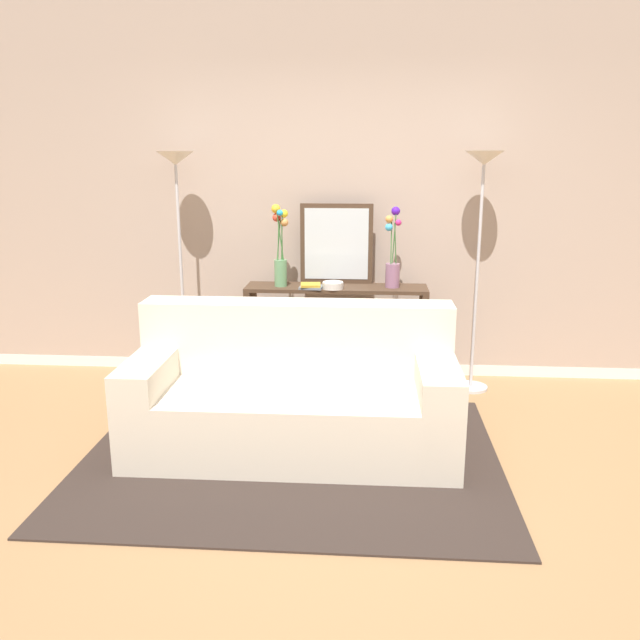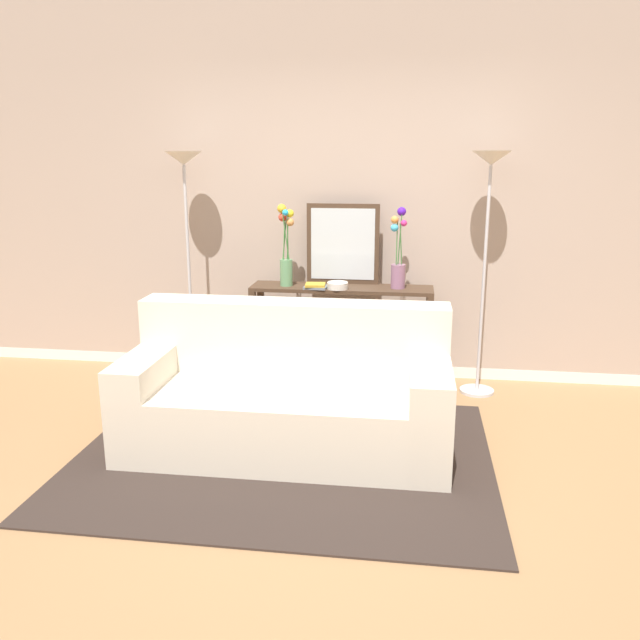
% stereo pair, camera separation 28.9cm
% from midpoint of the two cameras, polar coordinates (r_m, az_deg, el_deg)
% --- Properties ---
extents(ground_plane, '(16.00, 16.00, 0.02)m').
position_cam_midpoint_polar(ground_plane, '(3.67, -1.22, -14.98)').
color(ground_plane, '#9E754C').
extents(back_wall, '(12.00, 0.15, 3.09)m').
position_cam_midpoint_polar(back_wall, '(5.29, 0.89, 11.70)').
color(back_wall, white).
rests_on(back_wall, ground).
extents(area_rug, '(2.49, 1.94, 0.01)m').
position_cam_midpoint_polar(area_rug, '(4.05, -4.62, -11.86)').
color(area_rug, '#332823').
rests_on(area_rug, ground).
extents(couch, '(1.97, 0.87, 0.88)m').
position_cam_midpoint_polar(couch, '(4.07, -4.37, -6.96)').
color(couch, beige).
rests_on(couch, ground).
extents(console_table, '(1.40, 0.32, 0.79)m').
position_cam_midpoint_polar(console_table, '(5.10, -0.20, 0.24)').
color(console_table, '#473323').
rests_on(console_table, ground).
extents(floor_lamp_left, '(0.28, 0.28, 1.81)m').
position_cam_midpoint_polar(floor_lamp_left, '(5.15, -13.93, 9.82)').
color(floor_lamp_left, silver).
rests_on(floor_lamp_left, ground).
extents(floor_lamp_right, '(0.28, 0.28, 1.81)m').
position_cam_midpoint_polar(floor_lamp_right, '(4.95, 12.29, 9.76)').
color(floor_lamp_right, silver).
rests_on(floor_lamp_right, ground).
extents(wall_mirror, '(0.57, 0.02, 0.62)m').
position_cam_midpoint_polar(wall_mirror, '(5.13, -0.18, 6.65)').
color(wall_mirror, '#473323').
rests_on(wall_mirror, console_table).
extents(vase_tall_flowers, '(0.13, 0.11, 0.63)m').
position_cam_midpoint_polar(vase_tall_flowers, '(5.04, -5.14, 6.02)').
color(vase_tall_flowers, '#669E6B').
rests_on(vase_tall_flowers, console_table).
extents(vase_short_flowers, '(0.12, 0.12, 0.61)m').
position_cam_midpoint_polar(vase_short_flowers, '(5.00, 4.71, 5.24)').
color(vase_short_flowers, gray).
rests_on(vase_short_flowers, console_table).
extents(fruit_bowl, '(0.16, 0.16, 0.05)m').
position_cam_midpoint_polar(fruit_bowl, '(4.96, -0.54, 3.05)').
color(fruit_bowl, silver).
rests_on(fruit_bowl, console_table).
extents(book_stack, '(0.18, 0.16, 0.04)m').
position_cam_midpoint_polar(book_stack, '(4.97, -2.47, 2.96)').
color(book_stack, slate).
rests_on(book_stack, console_table).
extents(book_row_under_console, '(0.34, 0.16, 0.13)m').
position_cam_midpoint_polar(book_row_under_console, '(5.29, -4.63, -4.83)').
color(book_row_under_console, maroon).
rests_on(book_row_under_console, ground).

